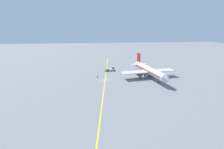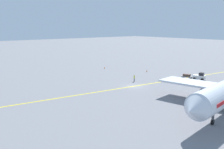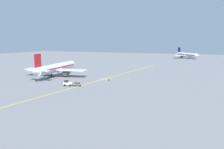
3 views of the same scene
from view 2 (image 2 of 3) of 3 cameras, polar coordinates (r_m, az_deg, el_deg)
ground_plane at (r=60.38m, az=4.81°, el=-2.55°), size 400.00×400.00×0.00m
apron_yellow_centreline at (r=60.38m, az=4.81°, el=-2.55°), size 15.09×119.15×0.01m
baggage_tug_white at (r=70.32m, az=18.51°, el=-0.43°), size 3.31×2.45×2.11m
baggage_cart_trailing at (r=71.20m, az=15.94°, el=-0.27°), size 2.90×2.10×1.24m
ground_crew_worker at (r=65.12m, az=4.86°, el=-0.76°), size 0.48×0.40×1.68m
traffic_cone_near_nose at (r=84.52m, az=-1.65°, el=1.48°), size 0.32×0.32×0.55m
traffic_cone_mid_apron at (r=67.98m, az=18.16°, el=-1.32°), size 0.32×0.32×0.55m
traffic_cone_far_edge at (r=79.27m, az=7.56°, el=0.78°), size 0.32×0.32×0.55m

